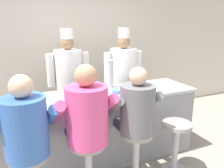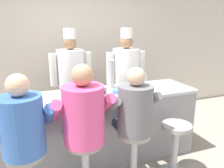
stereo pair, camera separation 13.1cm
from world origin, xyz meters
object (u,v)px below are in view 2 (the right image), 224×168
(empty_stool_round, at_px, (176,141))
(cook_in_whites_near, at_px, (72,78))
(breakfast_plate, at_px, (87,93))
(napkin_dispenser_chrome, at_px, (102,92))
(coffee_mug_white, at_px, (30,99))
(diner_seated_pink, at_px, (83,118))
(water_pitcher_clear, at_px, (141,79))
(cup_stack_steel, at_px, (111,74))
(hot_sauce_bottle_orange, at_px, (135,87))
(mustard_bottle_yellow, at_px, (133,86))
(cook_in_whites_far, at_px, (126,76))
(ketchup_bottle_red, at_px, (141,86))
(diner_seated_grey, at_px, (134,113))
(cereal_bowl, at_px, (118,91))
(diner_seated_blue, at_px, (23,129))

(empty_stool_round, height_order, cook_in_whites_near, cook_in_whites_near)
(breakfast_plate, height_order, napkin_dispenser_chrome, napkin_dispenser_chrome)
(coffee_mug_white, bearing_deg, diner_seated_pink, -47.43)
(water_pitcher_clear, distance_m, cup_stack_steel, 0.49)
(cook_in_whites_near, bearing_deg, coffee_mug_white, -123.40)
(hot_sauce_bottle_orange, bearing_deg, mustard_bottle_yellow, -141.43)
(napkin_dispenser_chrome, distance_m, diner_seated_pink, 0.57)
(cook_in_whites_far, bearing_deg, hot_sauce_bottle_orange, -106.74)
(mustard_bottle_yellow, distance_m, hot_sauce_bottle_orange, 0.06)
(diner_seated_pink, bearing_deg, breakfast_plate, 71.48)
(breakfast_plate, bearing_deg, coffee_mug_white, -174.04)
(ketchup_bottle_red, xyz_separation_m, diner_seated_grey, (-0.27, -0.35, -0.20))
(mustard_bottle_yellow, relative_size, empty_stool_round, 0.31)
(cereal_bowl, relative_size, cook_in_whites_far, 0.09)
(mustard_bottle_yellow, bearing_deg, napkin_dispenser_chrome, 179.33)
(cook_in_whites_near, bearing_deg, napkin_dispenser_chrome, -81.07)
(water_pitcher_clear, relative_size, cup_stack_steel, 0.46)
(diner_seated_grey, distance_m, cook_in_whites_far, 1.44)
(water_pitcher_clear, bearing_deg, cook_in_whites_far, 89.62)
(hot_sauce_bottle_orange, relative_size, diner_seated_grey, 0.11)
(cereal_bowl, height_order, cup_stack_steel, cup_stack_steel)
(coffee_mug_white, bearing_deg, cook_in_whites_near, 56.60)
(coffee_mug_white, height_order, diner_seated_grey, diner_seated_grey)
(hot_sauce_bottle_orange, xyz_separation_m, cup_stack_steel, (-0.22, 0.33, 0.13))
(water_pitcher_clear, height_order, empty_stool_round, water_pitcher_clear)
(ketchup_bottle_red, xyz_separation_m, cook_in_whites_far, (0.23, 1.00, -0.10))
(water_pitcher_clear, distance_m, napkin_dispenser_chrome, 0.80)
(mustard_bottle_yellow, height_order, napkin_dispenser_chrome, mustard_bottle_yellow)
(hot_sauce_bottle_orange, xyz_separation_m, cereal_bowl, (-0.22, 0.05, -0.05))
(mustard_bottle_yellow, relative_size, breakfast_plate, 0.91)
(ketchup_bottle_red, height_order, diner_seated_blue, diner_seated_blue)
(cereal_bowl, relative_size, coffee_mug_white, 1.33)
(breakfast_plate, relative_size, cup_stack_steel, 0.58)
(diner_seated_blue, height_order, diner_seated_grey, diner_seated_blue)
(mustard_bottle_yellow, xyz_separation_m, cook_in_whites_far, (0.31, 0.91, -0.08))
(ketchup_bottle_red, height_order, breakfast_plate, ketchup_bottle_red)
(breakfast_plate, relative_size, cook_in_whites_far, 0.13)
(mustard_bottle_yellow, height_order, cereal_bowl, mustard_bottle_yellow)
(water_pitcher_clear, relative_size, breakfast_plate, 0.79)
(mustard_bottle_yellow, height_order, hot_sauce_bottle_orange, mustard_bottle_yellow)
(empty_stool_round, height_order, cook_in_whites_far, cook_in_whites_far)
(cereal_bowl, height_order, cook_in_whites_near, cook_in_whites_near)
(diner_seated_blue, xyz_separation_m, diner_seated_pink, (0.58, 0.00, 0.02))
(diner_seated_grey, distance_m, empty_stool_round, 0.73)
(cup_stack_steel, relative_size, empty_stool_round, 0.59)
(ketchup_bottle_red, bearing_deg, cereal_bowl, 144.26)
(diner_seated_pink, relative_size, diner_seated_grey, 1.05)
(diner_seated_pink, distance_m, cook_in_whites_far, 1.72)
(water_pitcher_clear, xyz_separation_m, diner_seated_grey, (-0.50, -0.78, -0.18))
(ketchup_bottle_red, bearing_deg, napkin_dispenser_chrome, 169.52)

